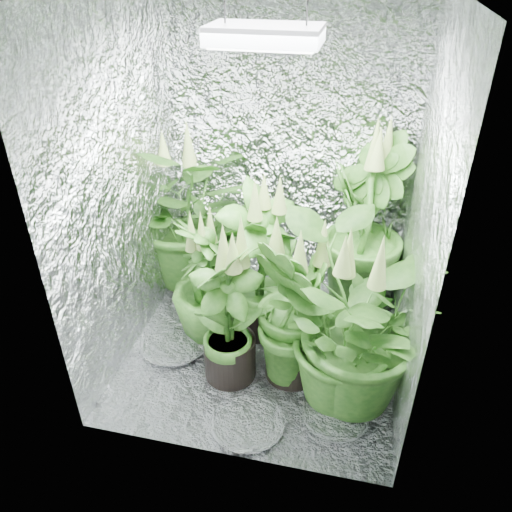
{
  "coord_description": "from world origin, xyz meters",
  "views": [
    {
      "loc": [
        0.48,
        -2.31,
        2.17
      ],
      "look_at": [
        -0.04,
        0.0,
        0.68
      ],
      "focal_mm": 35.0,
      "sensor_mm": 36.0,
      "label": 1
    }
  ],
  "objects_px": {
    "circulation_fan": "(365,283)",
    "plant_g": "(294,312)",
    "grow_lamp": "(265,35)",
    "plant_f": "(228,314)",
    "plant_d": "(207,284)",
    "plant_b": "(260,266)",
    "plant_c": "(361,227)",
    "plant_e": "(352,328)",
    "plant_a": "(192,213)"
  },
  "relations": [
    {
      "from": "plant_a",
      "to": "plant_d",
      "type": "height_order",
      "value": "plant_a"
    },
    {
      "from": "plant_c",
      "to": "plant_e",
      "type": "relative_size",
      "value": 1.18
    },
    {
      "from": "plant_g",
      "to": "circulation_fan",
      "type": "relative_size",
      "value": 2.8
    },
    {
      "from": "grow_lamp",
      "to": "plant_f",
      "type": "distance_m",
      "value": 1.41
    },
    {
      "from": "grow_lamp",
      "to": "plant_g",
      "type": "distance_m",
      "value": 1.39
    },
    {
      "from": "plant_b",
      "to": "plant_e",
      "type": "relative_size",
      "value": 1.0
    },
    {
      "from": "plant_f",
      "to": "plant_d",
      "type": "bearing_deg",
      "value": 125.79
    },
    {
      "from": "grow_lamp",
      "to": "plant_e",
      "type": "bearing_deg",
      "value": -31.24
    },
    {
      "from": "grow_lamp",
      "to": "plant_d",
      "type": "height_order",
      "value": "grow_lamp"
    },
    {
      "from": "plant_b",
      "to": "plant_c",
      "type": "height_order",
      "value": "plant_c"
    },
    {
      "from": "grow_lamp",
      "to": "plant_e",
      "type": "height_order",
      "value": "grow_lamp"
    },
    {
      "from": "plant_d",
      "to": "circulation_fan",
      "type": "xyz_separation_m",
      "value": [
        0.96,
        0.58,
        -0.24
      ]
    },
    {
      "from": "plant_a",
      "to": "plant_f",
      "type": "relative_size",
      "value": 1.2
    },
    {
      "from": "plant_e",
      "to": "circulation_fan",
      "type": "bearing_deg",
      "value": 85.75
    },
    {
      "from": "plant_e",
      "to": "plant_c",
      "type": "bearing_deg",
      "value": 90.5
    },
    {
      "from": "plant_e",
      "to": "plant_f",
      "type": "distance_m",
      "value": 0.67
    },
    {
      "from": "plant_e",
      "to": "circulation_fan",
      "type": "height_order",
      "value": "plant_e"
    },
    {
      "from": "grow_lamp",
      "to": "plant_e",
      "type": "xyz_separation_m",
      "value": [
        0.53,
        -0.32,
        -1.3
      ]
    },
    {
      "from": "grow_lamp",
      "to": "plant_d",
      "type": "relative_size",
      "value": 0.57
    },
    {
      "from": "grow_lamp",
      "to": "plant_b",
      "type": "xyz_separation_m",
      "value": [
        -0.05,
        0.16,
        -1.32
      ]
    },
    {
      "from": "plant_c",
      "to": "plant_a",
      "type": "bearing_deg",
      "value": -179.75
    },
    {
      "from": "plant_b",
      "to": "plant_c",
      "type": "bearing_deg",
      "value": 38.22
    },
    {
      "from": "plant_e",
      "to": "circulation_fan",
      "type": "distance_m",
      "value": 1.02
    },
    {
      "from": "plant_f",
      "to": "plant_b",
      "type": "bearing_deg",
      "value": 78.89
    },
    {
      "from": "grow_lamp",
      "to": "plant_f",
      "type": "bearing_deg",
      "value": -117.88
    },
    {
      "from": "plant_b",
      "to": "plant_d",
      "type": "distance_m",
      "value": 0.34
    },
    {
      "from": "plant_c",
      "to": "plant_e",
      "type": "bearing_deg",
      "value": -89.5
    },
    {
      "from": "plant_a",
      "to": "plant_d",
      "type": "bearing_deg",
      "value": -63.84
    },
    {
      "from": "grow_lamp",
      "to": "plant_b",
      "type": "bearing_deg",
      "value": 108.17
    },
    {
      "from": "plant_c",
      "to": "circulation_fan",
      "type": "xyz_separation_m",
      "value": [
        0.08,
        0.02,
        -0.45
      ]
    },
    {
      "from": "plant_c",
      "to": "grow_lamp",
      "type": "bearing_deg",
      "value": -130.15
    },
    {
      "from": "plant_c",
      "to": "plant_f",
      "type": "xyz_separation_m",
      "value": [
        -0.66,
        -0.87,
        -0.15
      ]
    },
    {
      "from": "plant_f",
      "to": "plant_g",
      "type": "xyz_separation_m",
      "value": [
        0.35,
        0.08,
        0.01
      ]
    },
    {
      "from": "circulation_fan",
      "to": "plant_e",
      "type": "bearing_deg",
      "value": -74.64
    },
    {
      "from": "plant_d",
      "to": "plant_g",
      "type": "xyz_separation_m",
      "value": [
        0.57,
        -0.23,
        0.06
      ]
    },
    {
      "from": "plant_d",
      "to": "plant_a",
      "type": "bearing_deg",
      "value": 116.16
    },
    {
      "from": "plant_f",
      "to": "plant_g",
      "type": "bearing_deg",
      "value": 13.09
    },
    {
      "from": "plant_g",
      "to": "plant_b",
      "type": "bearing_deg",
      "value": 127.96
    },
    {
      "from": "grow_lamp",
      "to": "plant_g",
      "type": "xyz_separation_m",
      "value": [
        0.21,
        -0.18,
        -1.37
      ]
    },
    {
      "from": "grow_lamp",
      "to": "plant_c",
      "type": "xyz_separation_m",
      "value": [
        0.52,
        0.61,
        -1.22
      ]
    },
    {
      "from": "circulation_fan",
      "to": "plant_c",
      "type": "bearing_deg",
      "value": -149.17
    },
    {
      "from": "circulation_fan",
      "to": "plant_b",
      "type": "bearing_deg",
      "value": -124.78
    },
    {
      "from": "grow_lamp",
      "to": "circulation_fan",
      "type": "distance_m",
      "value": 1.88
    },
    {
      "from": "plant_b",
      "to": "plant_d",
      "type": "relative_size",
      "value": 1.24
    },
    {
      "from": "plant_c",
      "to": "plant_d",
      "type": "bearing_deg",
      "value": -147.29
    },
    {
      "from": "plant_a",
      "to": "plant_e",
      "type": "xyz_separation_m",
      "value": [
        1.16,
        -0.93,
        -0.05
      ]
    },
    {
      "from": "circulation_fan",
      "to": "plant_g",
      "type": "bearing_deg",
      "value": -95.87
    },
    {
      "from": "plant_a",
      "to": "plant_e",
      "type": "height_order",
      "value": "plant_a"
    },
    {
      "from": "plant_b",
      "to": "plant_a",
      "type": "bearing_deg",
      "value": 142.48
    },
    {
      "from": "plant_b",
      "to": "circulation_fan",
      "type": "relative_size",
      "value": 3.0
    }
  ]
}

